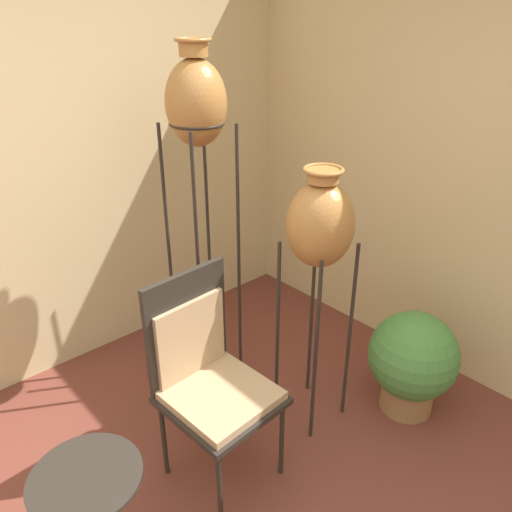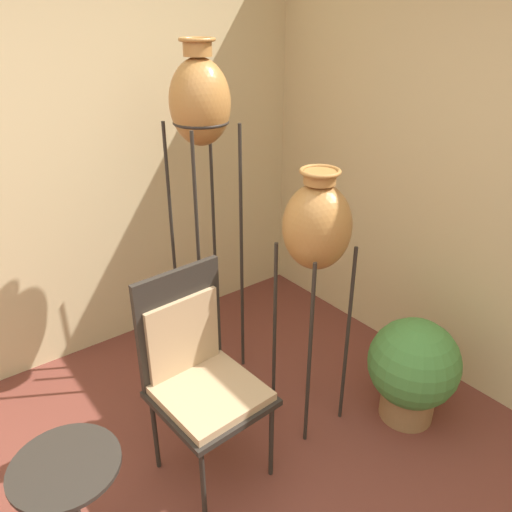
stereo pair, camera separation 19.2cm
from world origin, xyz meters
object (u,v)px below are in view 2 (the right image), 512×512
at_px(vase_stand_tall, 200,109).
at_px(chair, 198,368).
at_px(side_table, 72,497).
at_px(vase_stand_medium, 317,229).
at_px(potted_plant, 413,368).

distance_m(vase_stand_tall, chair, 1.35).
bearing_deg(side_table, chair, 15.62).
bearing_deg(chair, vase_stand_tall, 50.56).
relative_size(vase_stand_medium, chair, 1.38).
bearing_deg(vase_stand_tall, vase_stand_medium, -77.22).
relative_size(vase_stand_medium, potted_plant, 2.35).
bearing_deg(side_table, potted_plant, -8.05).
bearing_deg(potted_plant, chair, 157.85).
xyz_separation_m(vase_stand_tall, chair, (-0.49, -0.66, -1.07)).
height_order(vase_stand_tall, side_table, vase_stand_tall).
bearing_deg(potted_plant, vase_stand_medium, 141.17).
distance_m(vase_stand_tall, side_table, 1.90).
bearing_deg(vase_stand_tall, chair, -126.38).
xyz_separation_m(side_table, potted_plant, (1.81, -0.26, -0.11)).
bearing_deg(chair, side_table, -167.44).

